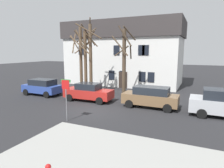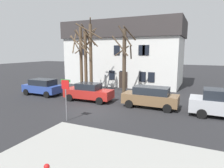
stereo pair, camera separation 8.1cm
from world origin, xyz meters
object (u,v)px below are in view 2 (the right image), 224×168
tree_bare_end (124,60)px  tree_bare_near (82,56)px  car_brown_wagon (150,97)px  car_blue_wagon (43,87)px  street_sign_pole (66,92)px  tree_bare_mid (85,59)px  bicycle_leaning (94,89)px  building_main (124,53)px  car_red_sedan (89,92)px  tree_bare_far (91,58)px

tree_bare_end → tree_bare_near: bearing=-171.3°
tree_bare_end → car_brown_wagon: 5.95m
tree_bare_end → car_blue_wagon: tree_bare_end is taller
tree_bare_end → street_sign_pole: size_ratio=2.54×
tree_bare_near → tree_bare_mid: size_ratio=1.13×
tree_bare_end → bicycle_leaning: (-3.60, -0.31, -3.43)m
car_blue_wagon → bicycle_leaning: size_ratio=2.42×
building_main → car_red_sedan: bearing=-86.3°
street_sign_pole → bicycle_leaning: bearing=108.5°
car_red_sedan → tree_bare_near: bearing=130.7°
tree_bare_far → car_red_sedan: size_ratio=1.59×
tree_bare_end → bicycle_leaning: bearing=-175.1°
car_blue_wagon → tree_bare_end: bearing=24.6°
tree_bare_end → tree_bare_far: bearing=-160.7°
tree_bare_end → car_red_sedan: bearing=-119.4°
tree_bare_mid → tree_bare_far: size_ratio=0.97×
car_red_sedan → car_brown_wagon: 5.90m
car_red_sedan → street_sign_pole: size_ratio=1.65×
tree_bare_end → car_blue_wagon: size_ratio=1.71×
tree_bare_end → car_brown_wagon: bearing=-43.9°
tree_bare_mid → tree_bare_end: (4.18, 1.14, -0.03)m
tree_bare_near → car_red_sedan: tree_bare_near is taller
tree_bare_end → street_sign_pole: 9.32m
tree_bare_near → car_red_sedan: (2.64, -3.07, -3.27)m
car_red_sedan → car_brown_wagon: (5.90, 0.19, 0.07)m
car_brown_wagon → bicycle_leaning: 8.07m
tree_bare_mid → tree_bare_far: 0.81m
car_blue_wagon → car_red_sedan: 5.85m
car_red_sedan → car_blue_wagon: bearing=178.6°
bicycle_leaning → tree_bare_end: bearing=4.9°
car_blue_wagon → bicycle_leaning: bearing=37.3°
tree_bare_near → car_blue_wagon: tree_bare_near is taller
car_blue_wagon → street_sign_pole: street_sign_pole is taller
tree_bare_mid → street_sign_pole: (3.54, -7.98, -1.84)m
tree_bare_mid → car_brown_wagon: (7.93, -2.47, -2.91)m
tree_bare_far → car_red_sedan: tree_bare_far is taller
bicycle_leaning → building_main: bearing=84.6°
tree_bare_end → car_red_sedan: 5.27m
tree_bare_far → building_main: bearing=86.6°
tree_bare_far → bicycle_leaning: (-0.21, 0.88, -3.63)m
car_red_sedan → car_brown_wagon: bearing=1.9°
street_sign_pole → car_brown_wagon: bearing=51.4°
tree_bare_near → tree_bare_mid: bearing=-33.9°
street_sign_pole → bicycle_leaning: 9.44m
tree_bare_mid → bicycle_leaning: 3.61m
tree_bare_mid → tree_bare_end: tree_bare_mid is taller
street_sign_pole → car_red_sedan: bearing=105.8°
tree_bare_mid → tree_bare_end: 4.33m
tree_bare_mid → car_blue_wagon: 5.44m
tree_bare_mid → bicycle_leaning: bearing=54.9°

